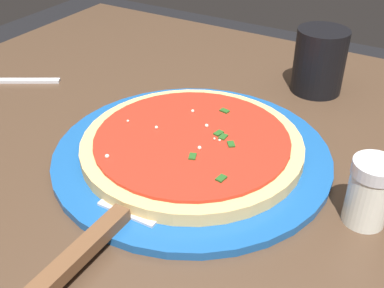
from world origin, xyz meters
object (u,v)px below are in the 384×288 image
at_px(parmesan_shaker, 370,192).
at_px(serving_plate, 192,154).
at_px(cup_tall_drink, 319,61).
at_px(pizza, 192,144).
at_px(pizza_server, 108,228).

bearing_deg(parmesan_shaker, serving_plate, -2.00).
bearing_deg(serving_plate, cup_tall_drink, -105.79).
distance_m(pizza, cup_tall_drink, 0.27).
distance_m(serving_plate, cup_tall_drink, 0.27).
xyz_separation_m(pizza_server, parmesan_shaker, (-0.21, -0.16, 0.02)).
height_order(serving_plate, parmesan_shaker, parmesan_shaker).
height_order(pizza_server, cup_tall_drink, cup_tall_drink).
xyz_separation_m(pizza, pizza_server, (-0.00, 0.16, -0.00)).
distance_m(serving_plate, parmesan_shaker, 0.21).
height_order(pizza, pizza_server, pizza).
height_order(pizza_server, parmesan_shaker, parmesan_shaker).
relative_size(serving_plate, pizza_server, 1.56).
xyz_separation_m(pizza_server, cup_tall_drink, (-0.07, -0.42, 0.03)).
relative_size(serving_plate, parmesan_shaker, 4.64).
relative_size(pizza, parmesan_shaker, 3.68).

